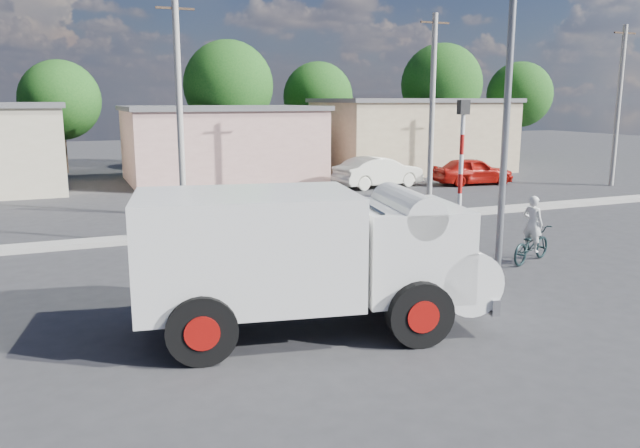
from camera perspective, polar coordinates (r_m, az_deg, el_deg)
name	(u,v)px	position (r m, az deg, el deg)	size (l,w,h in m)	color
ground_plane	(375,300)	(14.01, 5.03, -6.90)	(120.00, 120.00, 0.00)	#2C2C2F
median	(265,229)	(21.16, -5.02, -0.43)	(40.00, 0.80, 0.16)	#99968E
truck	(314,254)	(11.75, -0.53, -2.79)	(6.90, 3.57, 2.72)	black
bicycle	(531,245)	(17.92, 18.74, -1.79)	(0.65, 1.87, 0.98)	black
cyclist	(532,235)	(17.87, 18.80, -0.93)	(0.56, 0.37, 1.54)	silver
car_cream	(379,172)	(31.83, 5.38, 4.77)	(1.63, 4.67, 1.54)	white
car_red	(473,171)	(33.60, 13.80, 4.73)	(1.68, 4.17, 1.42)	#AF110B
traffic_pole	(461,170)	(16.37, 12.75, 4.81)	(0.28, 0.18, 4.36)	red
streetlight	(504,75)	(16.61, 16.44, 12.91)	(2.34, 0.22, 9.00)	slate
building_row	(205,142)	(34.62, -10.43, 7.42)	(37.80, 7.30, 4.44)	beige
tree_row	(277,91)	(42.56, -3.95, 12.07)	(51.24, 7.43, 8.42)	#38281E
utility_poles	(310,107)	(25.59, -0.89, 10.64)	(35.40, 0.24, 8.00)	#99968E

